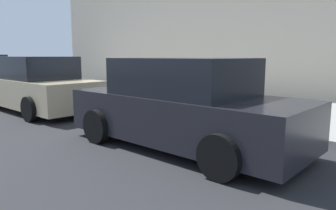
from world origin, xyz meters
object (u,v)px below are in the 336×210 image
suitcase_navy_0 (228,102)px  parked_car_charcoal_0 (183,106)px  suitcase_teal_3 (178,100)px  parked_car_beige_1 (36,86)px  bollard_post (125,92)px  suitcase_red_4 (167,96)px  suitcase_silver_1 (211,100)px  fire_hydrant (139,91)px  suitcase_maroon_5 (155,98)px  suitcase_olive_2 (192,99)px

suitcase_navy_0 → parked_car_charcoal_0: 2.46m
suitcase_teal_3 → parked_car_beige_1: (3.59, 2.36, 0.33)m
bollard_post → parked_car_charcoal_0: bearing=152.4°
suitcase_teal_3 → suitcase_red_4: suitcase_red_4 is taller
parked_car_charcoal_0 → suitcase_silver_1: bearing=-66.4°
suitcase_teal_3 → bollard_post: size_ratio=1.10×
suitcase_teal_3 → parked_car_charcoal_0: size_ratio=0.18×
suitcase_teal_3 → parked_car_charcoal_0: 3.18m
suitcase_teal_3 → fire_hydrant: bearing=0.2°
parked_car_charcoal_0 → parked_car_beige_1: (5.70, 0.00, 0.01)m
suitcase_red_4 → fire_hydrant: bearing=2.4°
suitcase_maroon_5 → fire_hydrant: 0.73m
fire_hydrant → parked_car_beige_1: parked_car_beige_1 is taller
suitcase_olive_2 → suitcase_teal_3: size_ratio=0.99×
suitcase_olive_2 → parked_car_charcoal_0: (-1.58, 2.29, 0.25)m
suitcase_navy_0 → suitcase_silver_1: bearing=5.5°
suitcase_silver_1 → parked_car_beige_1: size_ratio=0.21×
parked_car_charcoal_0 → suitcase_navy_0: bearing=-77.5°
suitcase_olive_2 → fire_hydrant: (2.16, -0.06, 0.06)m
suitcase_silver_1 → fire_hydrant: bearing=-0.1°
suitcase_olive_2 → fire_hydrant: size_ratio=0.97×
suitcase_silver_1 → suitcase_red_4: size_ratio=0.98×
suitcase_olive_2 → suitcase_teal_3: (0.53, -0.07, -0.07)m
suitcase_teal_3 → parked_car_beige_1: bearing=33.3°
suitcase_olive_2 → suitcase_red_4: suitcase_red_4 is taller
parked_car_beige_1 → suitcase_olive_2: bearing=-151.0°
suitcase_red_4 → bollard_post: (1.62, 0.20, 0.03)m
suitcase_silver_1 → bollard_post: size_ratio=1.37×
suitcase_olive_2 → parked_car_beige_1: 4.72m
suitcase_red_4 → parked_car_charcoal_0: (-2.59, 2.40, 0.28)m
parked_car_charcoal_0 → parked_car_beige_1: bearing=0.0°
suitcase_silver_1 → parked_car_charcoal_0: size_ratio=0.22×
suitcase_teal_3 → parked_car_beige_1: size_ratio=0.17×
parked_car_beige_1 → suitcase_navy_0: bearing=-155.2°
suitcase_navy_0 → parked_car_beige_1: parked_car_beige_1 is taller
suitcase_teal_3 → bollard_post: 2.11m
fire_hydrant → parked_car_charcoal_0: parked_car_charcoal_0 is taller
parked_car_beige_1 → parked_car_charcoal_0: bearing=180.0°
fire_hydrant → parked_car_charcoal_0: (-3.74, 2.35, 0.19)m
suitcase_navy_0 → parked_car_charcoal_0: bearing=102.5°
suitcase_olive_2 → bollard_post: suitcase_olive_2 is taller
suitcase_olive_2 → suitcase_red_4: size_ratio=0.78×
suitcase_red_4 → parked_car_beige_1: 3.94m
suitcase_red_4 → parked_car_beige_1: bearing=37.6°
suitcase_olive_2 → bollard_post: bearing=1.9°
suitcase_teal_3 → parked_car_charcoal_0: bearing=131.9°
suitcase_maroon_5 → parked_car_beige_1: (2.68, 2.36, 0.36)m
suitcase_silver_1 → suitcase_red_4: bearing=-1.9°
bollard_post → suitcase_teal_3: bearing=-175.8°
suitcase_teal_3 → fire_hydrant: 1.63m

